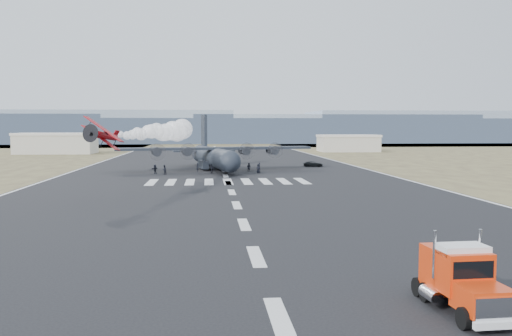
{
  "coord_description": "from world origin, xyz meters",
  "views": [
    {
      "loc": [
        -3.25,
        -35.94,
        8.78
      ],
      "look_at": [
        2.35,
        26.04,
        4.0
      ],
      "focal_mm": 38.0,
      "sensor_mm": 36.0,
      "label": 1
    }
  ],
  "objects": [
    {
      "name": "crew_a",
      "position": [
        -5.16,
        69.12,
        0.87
      ],
      "size": [
        0.55,
        0.66,
        1.73
      ],
      "primitive_type": "imported",
      "rotation": [
        0.0,
        0.0,
        4.66
      ],
      "color": "black",
      "rests_on": "ground"
    },
    {
      "name": "ridge_seg_f",
      "position": [
        130.0,
        260.0,
        8.5
      ],
      "size": [
        150.0,
        50.0,
        17.0
      ],
      "primitive_type": "cube",
      "color": "#7E8EA0",
      "rests_on": "ground"
    },
    {
      "name": "crew_h",
      "position": [
        -11.12,
        64.09,
        0.86
      ],
      "size": [
        0.91,
        0.98,
        1.72
      ],
      "primitive_type": "imported",
      "rotation": [
        0.0,
        0.0,
        4.1
      ],
      "color": "black",
      "rests_on": "ground"
    },
    {
      "name": "scrub_far",
      "position": [
        0.0,
        230.0,
        0.0
      ],
      "size": [
        500.0,
        80.0,
        0.0
      ],
      "primitive_type": "cube",
      "color": "brown",
      "rests_on": "ground"
    },
    {
      "name": "support_vehicle",
      "position": [
        19.82,
        80.41,
        0.59
      ],
      "size": [
        4.5,
        2.54,
        1.19
      ],
      "primitive_type": "imported",
      "rotation": [
        0.0,
        0.0,
        1.43
      ],
      "color": "black",
      "rests_on": "ground"
    },
    {
      "name": "smoke_trail",
      "position": [
        -9.27,
        54.01,
        8.06
      ],
      "size": [
        8.97,
        32.5,
        3.61
      ],
      "rotation": [
        0.0,
        0.0,
        -0.22
      ],
      "color": "white"
    },
    {
      "name": "crew_g",
      "position": [
        7.05,
        70.9,
        0.81
      ],
      "size": [
        0.73,
        0.76,
        1.61
      ],
      "primitive_type": "imported",
      "rotation": [
        0.0,
        0.0,
        4.12
      ],
      "color": "black",
      "rests_on": "ground"
    },
    {
      "name": "crew_b",
      "position": [
        4.77,
        68.39,
        0.88
      ],
      "size": [
        1.01,
        0.88,
        1.77
      ],
      "primitive_type": "imported",
      "rotation": [
        0.0,
        0.0,
        2.64
      ],
      "color": "black",
      "rests_on": "ground"
    },
    {
      "name": "crew_d",
      "position": [
        -2.45,
        65.79,
        0.87
      ],
      "size": [
        1.03,
        1.12,
        1.73
      ],
      "primitive_type": "imported",
      "rotation": [
        0.0,
        0.0,
        5.36
      ],
      "color": "black",
      "rests_on": "ground"
    },
    {
      "name": "ground",
      "position": [
        0.0,
        0.0,
        0.0
      ],
      "size": [
        500.0,
        500.0,
        0.0
      ],
      "primitive_type": "plane",
      "color": "black",
      "rests_on": "ground"
    },
    {
      "name": "hangar_right",
      "position": [
        46.0,
        150.0,
        3.01
      ],
      "size": [
        20.5,
        12.5,
        5.9
      ],
      "color": "#B0AB9C",
      "rests_on": "ground"
    },
    {
      "name": "crew_c",
      "position": [
        -1.82,
        70.36,
        0.88
      ],
      "size": [
        1.25,
        1.02,
        1.76
      ],
      "primitive_type": "imported",
      "rotation": [
        0.0,
        0.0,
        0.52
      ],
      "color": "black",
      "rests_on": "ground"
    },
    {
      "name": "ridge_seg_e",
      "position": [
        65.0,
        260.0,
        7.5
      ],
      "size": [
        150.0,
        50.0,
        15.0
      ],
      "primitive_type": "cube",
      "color": "#7E8EA0",
      "rests_on": "ground"
    },
    {
      "name": "transport_aircraft",
      "position": [
        -1.92,
        74.5,
        2.93
      ],
      "size": [
        39.35,
        32.23,
        11.38
      ],
      "rotation": [
        0.0,
        0.0,
        0.18
      ],
      "color": "black",
      "rests_on": "ground"
    },
    {
      "name": "hangar_left",
      "position": [
        -52.0,
        145.0,
        3.41
      ],
      "size": [
        24.5,
        14.5,
        6.7
      ],
      "color": "#B0AB9C",
      "rests_on": "ground"
    },
    {
      "name": "crew_e",
      "position": [
        6.34,
        65.52,
        0.85
      ],
      "size": [
        0.97,
        0.79,
        1.71
      ],
      "primitive_type": "imported",
      "rotation": [
        0.0,
        0.0,
        5.89
      ],
      "color": "black",
      "rests_on": "ground"
    },
    {
      "name": "ridge_seg_c",
      "position": [
        -65.0,
        260.0,
        8.5
      ],
      "size": [
        150.0,
        50.0,
        17.0
      ],
      "primitive_type": "cube",
      "color": "#7E8EA0",
      "rests_on": "ground"
    },
    {
      "name": "runway_markings",
      "position": [
        0.0,
        60.0,
        0.01
      ],
      "size": [
        60.0,
        260.0,
        0.01
      ],
      "primitive_type": null,
      "color": "silver",
      "rests_on": "ground"
    },
    {
      "name": "aerobatic_biplane",
      "position": [
        -15.2,
        27.66,
        7.81
      ],
      "size": [
        5.06,
        5.32,
        4.09
      ],
      "rotation": [
        0.0,
        0.54,
        -0.22
      ],
      "color": "#A30E0A"
    },
    {
      "name": "semi_truck",
      "position": [
        8.72,
        -11.66,
        1.58
      ],
      "size": [
        2.65,
        7.2,
        3.21
      ],
      "rotation": [
        0.0,
        0.0,
        0.04
      ],
      "color": "black",
      "rests_on": "ground"
    },
    {
      "name": "crew_f",
      "position": [
        -12.94,
        65.55,
        0.87
      ],
      "size": [
        1.43,
        1.57,
        1.74
      ],
      "primitive_type": "imported",
      "rotation": [
        0.0,
        0.0,
        4.02
      ],
      "color": "black",
      "rests_on": "ground"
    },
    {
      "name": "ridge_seg_d",
      "position": [
        0.0,
        260.0,
        6.5
      ],
      "size": [
        150.0,
        50.0,
        13.0
      ],
      "primitive_type": "cube",
      "color": "#7E8EA0",
      "rests_on": "ground"
    }
  ]
}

